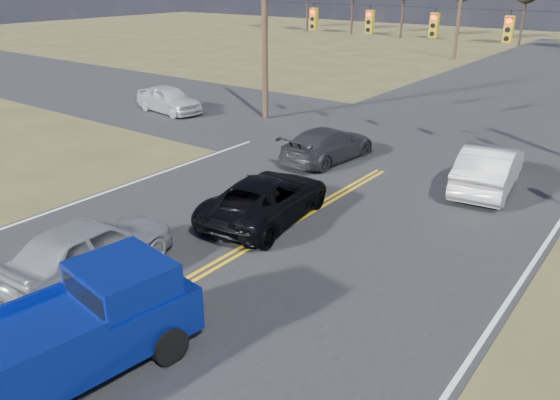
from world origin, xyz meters
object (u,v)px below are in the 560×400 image
Objects in this scene: white_car_queue at (489,168)px; cross_car_west at (169,99)px; pickup_truck at (68,335)px; dgrey_car_queue at (328,144)px; silver_suv at (89,248)px; black_suv at (267,198)px.

cross_car_west is at bearing -11.06° from white_car_queue.
dgrey_car_queue is (-3.27, 14.31, -0.29)m from pickup_truck.
dgrey_car_queue is (-6.42, -0.64, -0.13)m from white_car_queue.
silver_suv is at bearing 56.25° from white_car_queue.
white_car_queue is at bearing -132.24° from black_suv.
white_car_queue is (3.16, 14.95, -0.15)m from pickup_truck.
pickup_truck is at bearing 107.56° from dgrey_car_queue.
pickup_truck reaches higher than dgrey_car_queue.
pickup_truck is 1.12× the size of white_car_queue.
white_car_queue is at bearing -87.22° from cross_car_west.
silver_suv reaches higher than cross_car_west.
white_car_queue is 18.27m from cross_car_west.
white_car_queue is at bearing -120.76° from silver_suv.
pickup_truck is 4.02m from silver_suv.
white_car_queue is 1.05× the size of dgrey_car_queue.
cross_car_west is (-11.81, 1.92, 0.06)m from dgrey_car_queue.
silver_suv reaches higher than black_suv.
pickup_truck reaches higher than white_car_queue.
dgrey_car_queue is at bearing 110.64° from pickup_truck.
silver_suv is 1.05× the size of cross_car_west.
pickup_truck reaches higher than silver_suv.
dgrey_car_queue is at bearing -92.43° from cross_car_west.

